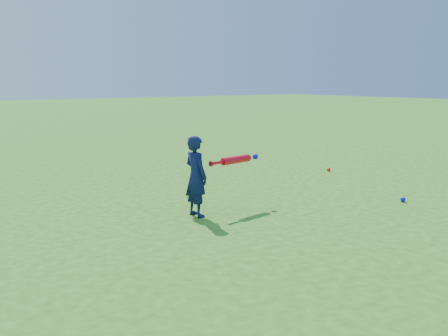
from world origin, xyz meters
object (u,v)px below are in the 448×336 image
object	(u,v)px
child	(196,176)
ground_ball_red	(329,169)
bat_swing	(238,159)
ground_ball_blue	(403,200)

from	to	relation	value
child	ground_ball_red	distance (m)	3.97
bat_swing	child	bearing A→B (deg)	175.36
ground_ball_red	bat_swing	world-z (taller)	bat_swing
ground_ball_red	ground_ball_blue	bearing A→B (deg)	-113.77
ground_ball_blue	bat_swing	world-z (taller)	bat_swing
child	bat_swing	world-z (taller)	child
child	ground_ball_blue	world-z (taller)	child
bat_swing	ground_ball_blue	bearing A→B (deg)	-38.49
child	bat_swing	xyz separation A→B (m)	(0.70, 0.05, 0.14)
child	ground_ball_blue	xyz separation A→B (m)	(2.76, -1.13, -0.48)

